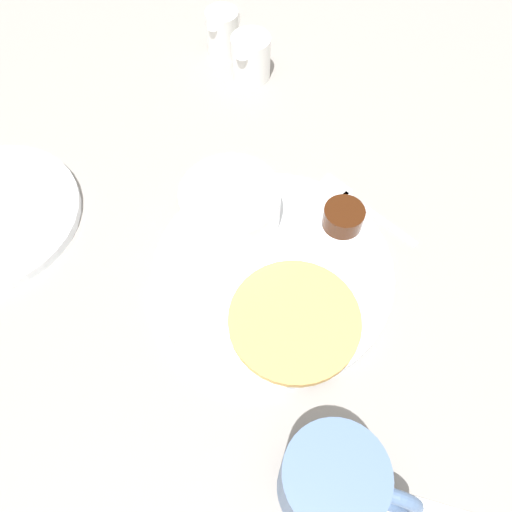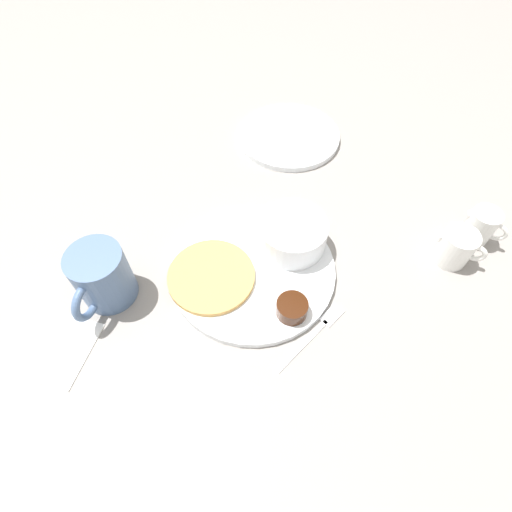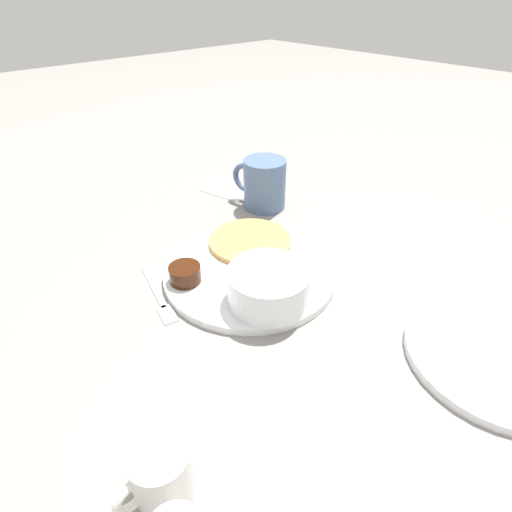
% 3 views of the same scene
% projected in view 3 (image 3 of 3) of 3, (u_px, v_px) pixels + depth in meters
% --- Properties ---
extents(ground_plane, '(4.00, 4.00, 0.00)m').
position_uv_depth(ground_plane, '(250.00, 274.00, 0.63)').
color(ground_plane, gray).
extents(plate, '(0.27, 0.27, 0.01)m').
position_uv_depth(plate, '(250.00, 271.00, 0.62)').
color(plate, white).
rests_on(plate, ground_plane).
extents(pancake_stack, '(0.14, 0.14, 0.01)m').
position_uv_depth(pancake_stack, '(250.00, 241.00, 0.67)').
color(pancake_stack, tan).
rests_on(pancake_stack, plate).
extents(bowl, '(0.11, 0.11, 0.05)m').
position_uv_depth(bowl, '(268.00, 285.00, 0.54)').
color(bowl, white).
rests_on(bowl, plate).
extents(syrup_cup, '(0.05, 0.05, 0.03)m').
position_uv_depth(syrup_cup, '(185.00, 274.00, 0.59)').
color(syrup_cup, '#38190A').
rests_on(syrup_cup, plate).
extents(butter_ramekin, '(0.05, 0.05, 0.05)m').
position_uv_depth(butter_ramekin, '(262.00, 301.00, 0.53)').
color(butter_ramekin, white).
rests_on(butter_ramekin, plate).
extents(coffee_mug, '(0.12, 0.08, 0.10)m').
position_uv_depth(coffee_mug, '(263.00, 184.00, 0.78)').
color(coffee_mug, slate).
rests_on(coffee_mug, ground_plane).
extents(creamer_pitcher_near, '(0.05, 0.08, 0.06)m').
position_uv_depth(creamer_pitcher_near, '(161.00, 472.00, 0.34)').
color(creamer_pitcher_near, white).
rests_on(creamer_pitcher_near, ground_plane).
extents(fork, '(0.14, 0.05, 0.00)m').
position_uv_depth(fork, '(160.00, 299.00, 0.57)').
color(fork, silver).
rests_on(fork, ground_plane).
extents(napkin, '(0.12, 0.10, 0.00)m').
position_uv_depth(napkin, '(229.00, 189.00, 0.87)').
color(napkin, white).
rests_on(napkin, ground_plane).
extents(far_plate, '(0.21, 0.21, 0.01)m').
position_uv_depth(far_plate, '(495.00, 356.00, 0.48)').
color(far_plate, white).
rests_on(far_plate, ground_plane).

